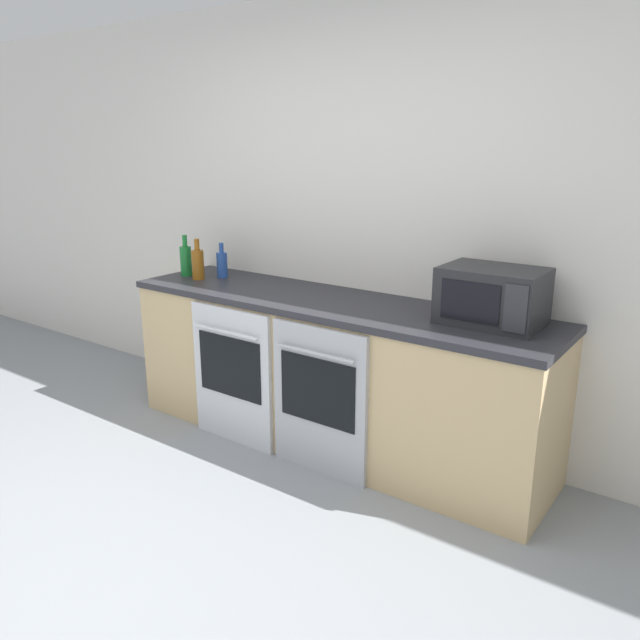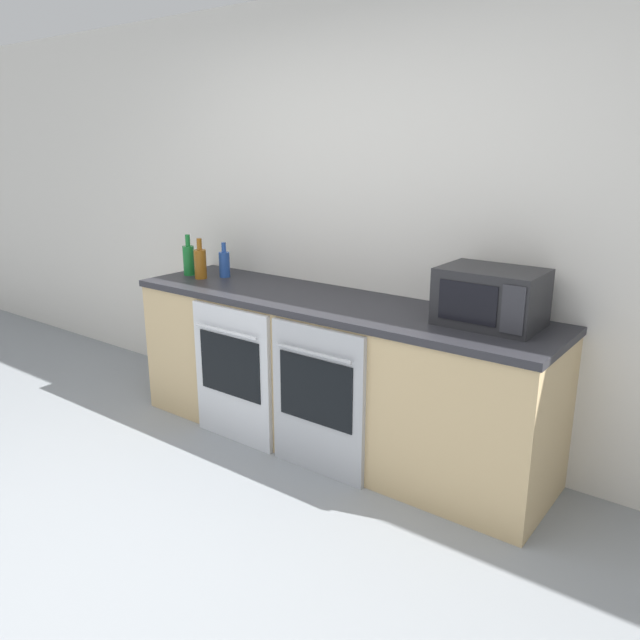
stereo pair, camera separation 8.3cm
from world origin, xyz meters
name	(u,v)px [view 1 (the left image)]	position (x,y,z in m)	size (l,w,h in m)	color
ground_plane	(92,598)	(0.00, 0.00, 0.00)	(16.00, 16.00, 0.00)	gray
wall_back	(366,222)	(0.00, 2.04, 1.30)	(10.00, 0.06, 2.60)	silver
counter_back	(331,373)	(0.00, 1.68, 0.45)	(2.64, 0.67, 0.89)	tan
oven_left	(232,375)	(-0.48, 1.34, 0.43)	(0.60, 0.06, 0.84)	silver
oven_right	(319,401)	(0.16, 1.34, 0.43)	(0.60, 0.06, 0.84)	#A8AAAF
microwave	(492,296)	(0.92, 1.75, 1.03)	(0.49, 0.35, 0.28)	#232326
bottle_amber	(198,263)	(-1.03, 1.63, 1.00)	(0.08, 0.08, 0.27)	#8C5114
bottle_blue	(222,264)	(-0.94, 1.76, 0.98)	(0.07, 0.07, 0.23)	#234793
bottle_green	(186,260)	(-1.18, 1.66, 1.00)	(0.08, 0.08, 0.28)	#19722D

